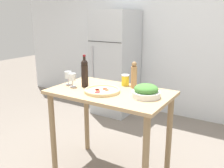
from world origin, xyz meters
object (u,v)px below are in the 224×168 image
pepper_mill (134,75)px  salt_canister (125,80)px  wine_glass_far (68,75)px  homemade_pizza (102,91)px  salad_bowl (146,91)px  wine_bottle (85,72)px  wine_glass_near (72,78)px  refrigerator (116,63)px

pepper_mill → salt_canister: pepper_mill is taller
wine_glass_far → homemade_pizza: size_ratio=0.41×
pepper_mill → salad_bowl: pepper_mill is taller
wine_bottle → salad_bowl: size_ratio=1.28×
wine_glass_near → pepper_mill: pepper_mill is taller
salad_bowl → homemade_pizza: size_ratio=0.75×
homemade_pizza → refrigerator: bearing=117.1°
wine_glass_near → wine_glass_far: size_ratio=1.00×
wine_glass_far → homemade_pizza: 0.46m
wine_bottle → homemade_pizza: (0.25, -0.06, -0.13)m
wine_bottle → homemade_pizza: size_ratio=0.96×
salad_bowl → salt_canister: size_ratio=2.25×
refrigerator → salt_canister: refrigerator is taller
refrigerator → wine_glass_near: bearing=-73.7°
pepper_mill → salad_bowl: (0.23, -0.21, -0.07)m
refrigerator → wine_glass_far: bearing=-76.5°
refrigerator → homemade_pizza: bearing=-62.9°
wine_glass_far → salt_canister: size_ratio=1.23×
homemade_pizza → wine_bottle: bearing=165.6°
wine_bottle → salt_canister: size_ratio=2.88×
wine_bottle → wine_glass_near: (-0.10, -0.07, -0.05)m
wine_bottle → pepper_mill: bearing=27.7°
pepper_mill → salt_canister: size_ratio=2.34×
pepper_mill → homemade_pizza: (-0.18, -0.29, -0.11)m
pepper_mill → salt_canister: bearing=165.9°
homemade_pizza → salad_bowl: bearing=11.4°
salt_canister → wine_bottle: bearing=-141.6°
pepper_mill → homemade_pizza: size_ratio=0.78×
wine_glass_near → salad_bowl: (0.76, 0.09, -0.04)m
refrigerator → salad_bowl: refrigerator is taller
homemade_pizza → salt_canister: size_ratio=2.99×
wine_glass_far → homemade_pizza: wine_glass_far is taller
wine_bottle → pepper_mill: (0.43, 0.23, -0.02)m
wine_bottle → homemade_pizza: 0.29m
salad_bowl → salt_canister: bearing=144.9°
refrigerator → pepper_mill: 1.69m
wine_bottle → homemade_pizza: wine_bottle is taller
pepper_mill → homemade_pizza: 0.36m
wine_glass_far → homemade_pizza: (0.45, -0.04, -0.08)m
wine_glass_near → pepper_mill: 0.61m
wine_bottle → refrigerator: bearing=110.4°
wine_bottle → wine_glass_far: wine_bottle is taller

